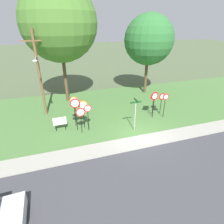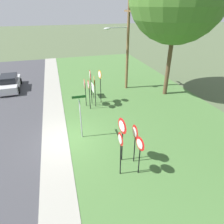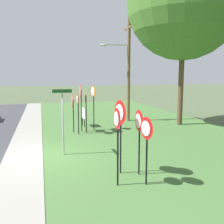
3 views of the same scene
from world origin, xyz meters
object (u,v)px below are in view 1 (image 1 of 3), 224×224
at_px(yield_sign_near_right, 165,100).
at_px(oak_tree_right, 149,40).
at_px(stop_sign_near_right, 83,108).
at_px(street_name_post, 135,112).
at_px(yield_sign_far_right, 162,99).
at_px(stop_sign_far_center, 75,107).
at_px(stop_sign_far_left, 74,105).
at_px(yield_sign_near_left, 155,98).
at_px(oak_tree_left, 59,23).
at_px(stop_sign_far_right, 88,112).
at_px(yield_sign_far_left, 154,98).
at_px(notice_board, 60,122).
at_px(utility_pole, 39,72).
at_px(stop_sign_near_left, 81,115).

bearing_deg(yield_sign_near_right, oak_tree_right, 75.90).
distance_m(stop_sign_near_right, street_name_post, 4.32).
bearing_deg(yield_sign_far_right, stop_sign_near_right, 173.87).
bearing_deg(oak_tree_right, stop_sign_far_center, -145.05).
distance_m(stop_sign_far_left, oak_tree_right, 12.44).
distance_m(stop_sign_far_center, yield_sign_near_left, 7.35).
xyz_separation_m(yield_sign_near_left, oak_tree_left, (-7.51, 6.82, 6.30)).
height_order(stop_sign_far_right, yield_sign_far_left, stop_sign_far_right).
xyz_separation_m(notice_board, oak_tree_left, (1.19, 6.66, 7.42)).
relative_size(yield_sign_near_left, notice_board, 2.08).
xyz_separation_m(yield_sign_far_left, utility_pole, (-10.20, 3.07, 2.59)).
bearing_deg(stop_sign_far_right, utility_pole, 130.08).
height_order(stop_sign_far_left, yield_sign_near_left, stop_sign_far_left).
xyz_separation_m(stop_sign_near_left, street_name_post, (4.32, -0.95, 0.03)).
bearing_deg(oak_tree_right, stop_sign_near_left, -142.11).
xyz_separation_m(yield_sign_near_left, notice_board, (-8.71, 0.16, -1.12)).
distance_m(yield_sign_near_left, utility_pole, 10.82).
distance_m(yield_sign_near_left, oak_tree_right, 8.45).
bearing_deg(stop_sign_far_left, notice_board, -172.02).
distance_m(stop_sign_near_right, stop_sign_far_left, 0.92).
distance_m(yield_sign_near_left, yield_sign_far_left, 0.70).
bearing_deg(stop_sign_far_left, stop_sign_near_right, -51.47).
height_order(yield_sign_near_right, yield_sign_far_left, yield_sign_near_right).
height_order(stop_sign_far_center, street_name_post, stop_sign_far_center).
xyz_separation_m(stop_sign_far_left, stop_sign_far_right, (0.96, -1.12, -0.31)).
bearing_deg(utility_pole, yield_sign_far_right, -15.94).
relative_size(stop_sign_far_center, utility_pole, 0.37).
distance_m(stop_sign_far_left, stop_sign_far_right, 1.50).
height_order(yield_sign_near_right, notice_board, yield_sign_near_right).
bearing_deg(oak_tree_left, yield_sign_near_right, -40.48).
relative_size(stop_sign_near_left, yield_sign_far_right, 1.06).
bearing_deg(stop_sign_near_right, stop_sign_far_center, -153.17).
xyz_separation_m(stop_sign_near_left, yield_sign_far_left, (7.32, 1.34, 0.02)).
distance_m(stop_sign_near_left, stop_sign_far_right, 0.66).
relative_size(notice_board, oak_tree_right, 0.13).
relative_size(stop_sign_far_left, stop_sign_far_right, 1.17).
bearing_deg(stop_sign_near_left, street_name_post, -8.03).
bearing_deg(yield_sign_near_left, oak_tree_left, 127.63).
relative_size(stop_sign_far_right, notice_board, 1.91).
distance_m(street_name_post, oak_tree_right, 10.97).
xyz_separation_m(stop_sign_far_right, yield_sign_near_left, (6.42, 0.54, 0.25)).
distance_m(yield_sign_near_left, street_name_post, 3.22).
bearing_deg(yield_sign_far_left, yield_sign_near_left, -115.87).
bearing_deg(yield_sign_far_left, stop_sign_far_center, -174.05).
xyz_separation_m(stop_sign_far_center, utility_pole, (-2.57, 3.87, 2.14)).
distance_m(stop_sign_near_right, utility_pole, 5.44).
xyz_separation_m(stop_sign_near_right, notice_board, (-2.01, 0.19, -1.06)).
relative_size(stop_sign_near_left, stop_sign_far_center, 0.79).
relative_size(stop_sign_near_right, yield_sign_near_right, 1.05).
bearing_deg(yield_sign_far_left, notice_board, -177.32).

